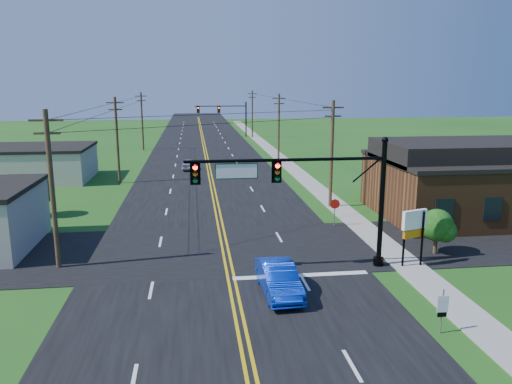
{
  "coord_description": "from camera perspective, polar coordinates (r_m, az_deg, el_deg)",
  "views": [
    {
      "loc": [
        -1.68,
        -18.22,
        10.35
      ],
      "look_at": [
        1.9,
        10.0,
        4.13
      ],
      "focal_mm": 35.0,
      "sensor_mm": 36.0,
      "label": 1
    }
  ],
  "objects": [
    {
      "name": "route_sign",
      "position": [
        22.8,
        20.54,
        -12.31
      ],
      "size": [
        0.49,
        0.08,
        1.97
      ],
      "rotation": [
        0.0,
        0.0,
        -0.02
      ],
      "color": "slate",
      "rests_on": "ground"
    },
    {
      "name": "road_main",
      "position": [
        69.02,
        -5.77,
        3.66
      ],
      "size": [
        16.0,
        220.0,
        0.04
      ],
      "primitive_type": "cube",
      "color": "black",
      "rests_on": "ground"
    },
    {
      "name": "shrub_corner",
      "position": [
        32.5,
        19.96,
        -3.6
      ],
      "size": [
        2.0,
        2.0,
        2.86
      ],
      "color": "#3D271B",
      "rests_on": "ground"
    },
    {
      "name": "tree_right_back",
      "position": [
        48.25,
        14.38,
        2.69
      ],
      "size": [
        3.0,
        3.0,
        4.1
      ],
      "color": "#3D271B",
      "rests_on": "ground"
    },
    {
      "name": "ground",
      "position": [
        21.02,
        -1.79,
        -17.17
      ],
      "size": [
        260.0,
        260.0,
        0.0
      ],
      "primitive_type": "plane",
      "color": "#1C4C15",
      "rests_on": "ground"
    },
    {
      "name": "utility_pole_left_a",
      "position": [
        29.82,
        -22.29,
        0.51
      ],
      "size": [
        1.8,
        0.28,
        9.0
      ],
      "color": "#3D271B",
      "rests_on": "ground"
    },
    {
      "name": "tree_left",
      "position": [
        42.85,
        -23.79,
        0.25
      ],
      "size": [
        2.4,
        2.4,
        3.37
      ],
      "color": "#3D271B",
      "rests_on": "ground"
    },
    {
      "name": "sidewalk",
      "position": [
        60.37,
        4.52,
        2.46
      ],
      "size": [
        2.0,
        160.0,
        0.08
      ],
      "primitive_type": "cube",
      "color": "gray",
      "rests_on": "ground"
    },
    {
      "name": "signal_mast_far",
      "position": [
        98.58,
        -3.71,
        8.93
      ],
      "size": [
        10.98,
        0.6,
        7.48
      ],
      "color": "black",
      "rests_on": "ground"
    },
    {
      "name": "blue_car",
      "position": [
        25.26,
        2.6,
        -9.95
      ],
      "size": [
        1.88,
        4.8,
        1.56
      ],
      "primitive_type": "imported",
      "rotation": [
        0.0,
        0.0,
        0.05
      ],
      "color": "#082DB5",
      "rests_on": "ground"
    },
    {
      "name": "utility_pole_left_c",
      "position": [
        80.8,
        -12.9,
        8.03
      ],
      "size": [
        1.8,
        0.28,
        9.0
      ],
      "color": "#3D271B",
      "rests_on": "ground"
    },
    {
      "name": "utility_pole_left_b",
      "position": [
        54.08,
        -15.59,
        5.9
      ],
      "size": [
        1.8,
        0.28,
        9.0
      ],
      "color": "#3D271B",
      "rests_on": "ground"
    },
    {
      "name": "distant_car",
      "position": [
        61.51,
        -7.73,
        3.15
      ],
      "size": [
        1.7,
        3.9,
        1.31
      ],
      "primitive_type": "imported",
      "rotation": [
        0.0,
        0.0,
        3.1
      ],
      "color": "silver",
      "rests_on": "ground"
    },
    {
      "name": "brick_building",
      "position": [
        42.96,
        23.24,
        0.59
      ],
      "size": [
        14.2,
        11.2,
        4.7
      ],
      "color": "brown",
      "rests_on": "ground"
    },
    {
      "name": "utility_pole_right_b",
      "position": [
        67.44,
        2.62,
        7.53
      ],
      "size": [
        1.8,
        0.28,
        9.0
      ],
      "color": "#3D271B",
      "rests_on": "ground"
    },
    {
      "name": "utility_pole_right_a",
      "position": [
        42.2,
        8.65,
        4.52
      ],
      "size": [
        1.8,
        0.28,
        9.0
      ],
      "color": "#3D271B",
      "rests_on": "ground"
    },
    {
      "name": "cream_bldg_far",
      "position": [
        59.44,
        -24.12,
        3.03
      ],
      "size": [
        12.2,
        9.2,
        3.7
      ],
      "color": "#BDB6A2",
      "rests_on": "ground"
    },
    {
      "name": "road_cross",
      "position": [
        31.98,
        -3.86,
        -6.54
      ],
      "size": [
        70.0,
        10.0,
        0.04
      ],
      "primitive_type": "cube",
      "color": "black",
      "rests_on": "ground"
    },
    {
      "name": "signal_mast_main",
      "position": [
        27.48,
        5.57,
        0.51
      ],
      "size": [
        11.3,
        0.6,
        7.48
      ],
      "color": "black",
      "rests_on": "ground"
    },
    {
      "name": "pylon_sign",
      "position": [
        29.69,
        17.62,
        -3.69
      ],
      "size": [
        1.62,
        0.75,
        3.36
      ],
      "rotation": [
        0.0,
        0.0,
        0.33
      ],
      "color": "black",
      "rests_on": "ground"
    },
    {
      "name": "stop_sign",
      "position": [
        36.92,
        9.0,
        -1.68
      ],
      "size": [
        0.75,
        0.11,
        2.1
      ],
      "rotation": [
        0.0,
        0.0,
        -0.08
      ],
      "color": "slate",
      "rests_on": "ground"
    },
    {
      "name": "utility_pole_right_c",
      "position": [
        97.06,
        -0.43,
        9.0
      ],
      "size": [
        1.8,
        0.28,
        9.0
      ],
      "color": "#3D271B",
      "rests_on": "ground"
    }
  ]
}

